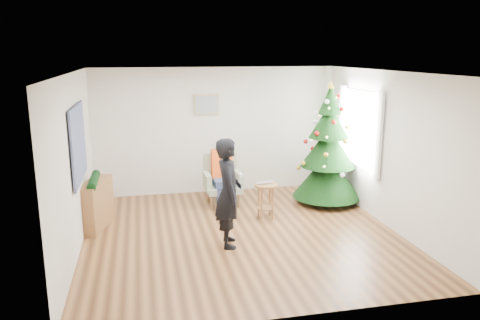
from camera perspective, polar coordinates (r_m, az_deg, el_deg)
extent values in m
plane|color=brown|center=(7.71, 0.21, -9.02)|extent=(5.00, 5.00, 0.00)
plane|color=white|center=(7.15, 0.23, 10.67)|extent=(5.00, 5.00, 0.00)
plane|color=silver|center=(9.73, -2.93, 3.59)|extent=(5.00, 0.00, 5.00)
plane|color=silver|center=(4.99, 6.39, -5.69)|extent=(5.00, 0.00, 5.00)
plane|color=silver|center=(7.22, -19.54, -0.48)|extent=(0.00, 5.00, 5.00)
plane|color=silver|center=(8.21, 17.52, 1.23)|extent=(0.00, 5.00, 5.00)
cube|color=white|center=(9.03, 14.35, 3.75)|extent=(0.04, 1.30, 1.40)
cube|color=white|center=(8.36, 16.42, 2.90)|extent=(0.05, 0.25, 1.50)
cube|color=white|center=(9.69, 12.23, 4.47)|extent=(0.05, 0.25, 1.50)
cylinder|color=#3F2816|center=(9.37, 10.46, -4.20)|extent=(0.10, 0.10, 0.30)
cone|color=black|center=(9.26, 10.56, -1.81)|extent=(1.32, 1.32, 0.86)
cone|color=black|center=(9.14, 10.70, 1.57)|extent=(1.05, 1.05, 0.76)
cone|color=black|center=(9.05, 10.84, 4.71)|extent=(0.77, 0.77, 0.66)
cone|color=black|center=(9.01, 10.95, 7.25)|extent=(0.45, 0.45, 0.56)
cone|color=gold|center=(8.98, 11.03, 9.05)|extent=(0.14, 0.14, 0.14)
cylinder|color=brown|center=(8.25, 3.18, -3.08)|extent=(0.42, 0.42, 0.04)
cylinder|color=brown|center=(8.38, 3.14, -5.83)|extent=(0.31, 0.31, 0.02)
imported|color=silver|center=(8.25, 3.18, -2.85)|extent=(0.38, 0.29, 0.03)
cube|color=gray|center=(9.04, -2.09, -3.46)|extent=(0.67, 0.62, 0.12)
cube|color=gray|center=(9.21, -2.46, -0.95)|extent=(0.65, 0.13, 0.60)
cube|color=gray|center=(8.94, -4.03, -2.60)|extent=(0.11, 0.51, 0.30)
cube|color=gray|center=(9.06, -0.20, -2.36)|extent=(0.11, 0.51, 0.30)
cube|color=navy|center=(8.93, -2.02, -2.79)|extent=(0.38, 0.40, 0.14)
cube|color=#EF5316|center=(9.04, -2.26, -0.43)|extent=(0.40, 0.21, 0.55)
sphere|color=tan|center=(8.94, -2.26, 1.91)|extent=(0.20, 0.20, 0.20)
imported|color=black|center=(7.03, -1.42, -4.02)|extent=(0.45, 0.64, 1.67)
cube|color=white|center=(6.96, 0.05, -1.82)|extent=(0.05, 0.13, 0.04)
cube|color=brown|center=(8.23, -17.19, -5.20)|extent=(0.54, 1.04, 0.80)
cylinder|color=black|center=(8.12, -17.39, -2.39)|extent=(0.14, 0.90, 0.14)
cube|color=black|center=(7.46, -19.10, 1.93)|extent=(0.03, 1.50, 1.15)
cube|color=tan|center=(9.60, -4.13, 6.76)|extent=(0.52, 0.03, 0.42)
cube|color=gray|center=(9.57, -4.11, 6.74)|extent=(0.44, 0.02, 0.34)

